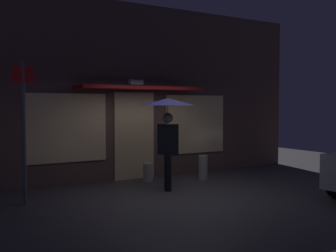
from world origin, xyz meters
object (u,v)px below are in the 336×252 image
(sidewalk_bollard, at_px, (203,168))
(sidewalk_bollard_2, at_px, (148,172))
(person_with_umbrella, at_px, (168,118))
(street_sign_post, at_px, (24,124))

(sidewalk_bollard, distance_m, sidewalk_bollard_2, 1.40)
(person_with_umbrella, bearing_deg, street_sign_post, 23.07)
(person_with_umbrella, distance_m, sidewalk_bollard_2, 1.79)
(sidewalk_bollard, relative_size, sidewalk_bollard_2, 1.36)
(sidewalk_bollard_2, bearing_deg, person_with_umbrella, -95.95)
(street_sign_post, relative_size, sidewalk_bollard, 4.35)
(sidewalk_bollard, xyz_separation_m, sidewalk_bollard_2, (-1.30, 0.51, -0.08))
(person_with_umbrella, relative_size, sidewalk_bollard, 3.27)
(street_sign_post, xyz_separation_m, sidewalk_bollard_2, (3.10, 0.84, -1.29))
(street_sign_post, bearing_deg, sidewalk_bollard, 4.27)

